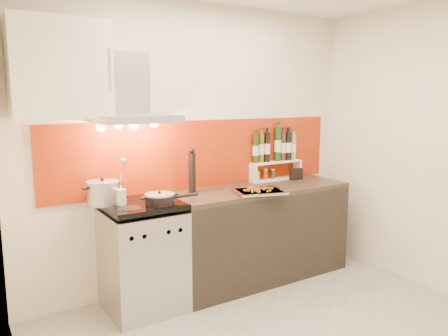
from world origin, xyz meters
TOP-DOWN VIEW (x-y plane):
  - back_wall at (0.00, 1.40)m, footprint 3.40×0.02m
  - left_wall at (-1.70, 0.00)m, footprint 0.02×2.80m
  - right_wall at (1.70, 0.00)m, footprint 0.02×2.80m
  - backsplash at (0.05, 1.39)m, footprint 3.00×0.02m
  - range_stove at (-0.70, 1.10)m, footprint 0.60×0.60m
  - counter at (0.50, 1.10)m, footprint 1.80×0.60m
  - range_hood at (-0.70, 1.24)m, footprint 0.62×0.50m
  - upper_cabinet at (-1.25, 1.22)m, footprint 0.70×0.35m
  - stock_pot at (-0.98, 1.20)m, footprint 0.25×0.25m
  - saute_pan at (-0.59, 0.95)m, footprint 0.46×0.24m
  - utensil_jar at (-0.87, 1.08)m, footprint 0.08×0.12m
  - pepper_mill at (-0.16, 1.23)m, footprint 0.06×0.06m
  - step_shelf at (0.88, 1.34)m, footprint 0.61×0.17m
  - caddy_box at (1.06, 1.22)m, footprint 0.14×0.07m
  - baking_tray at (0.35, 0.90)m, footprint 0.52×0.45m

SIDE VIEW (x-z plane):
  - range_stove at x=-0.70m, z-range -0.01..0.90m
  - counter at x=0.50m, z-range 0.00..0.90m
  - baking_tray at x=0.35m, z-range 0.90..0.93m
  - saute_pan at x=-0.59m, z-range 0.90..1.01m
  - caddy_box at x=1.06m, z-range 0.90..1.02m
  - stock_pot at x=-0.98m, z-range 0.89..1.11m
  - utensil_jar at x=-0.87m, z-range 0.82..1.21m
  - pepper_mill at x=-0.16m, z-range 0.89..1.30m
  - step_shelf at x=0.88m, z-range 0.89..1.43m
  - backsplash at x=0.05m, z-range 0.90..1.54m
  - back_wall at x=0.00m, z-range 0.00..2.60m
  - left_wall at x=-1.70m, z-range 0.00..2.60m
  - right_wall at x=1.70m, z-range 0.00..2.60m
  - range_hood at x=-0.70m, z-range 1.44..2.05m
  - upper_cabinet at x=-1.25m, z-range 1.59..2.31m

